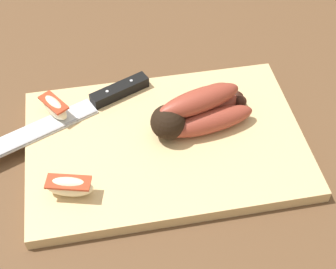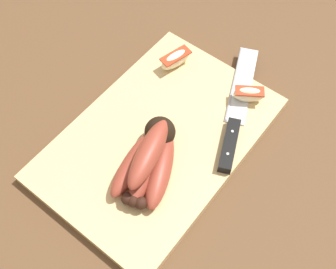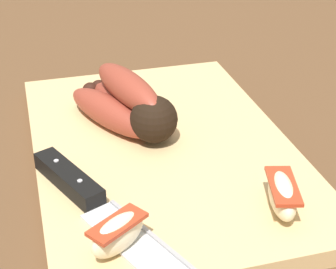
% 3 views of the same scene
% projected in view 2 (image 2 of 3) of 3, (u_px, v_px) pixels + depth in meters
% --- Properties ---
extents(ground_plane, '(6.00, 6.00, 0.00)m').
position_uv_depth(ground_plane, '(146.00, 142.00, 0.75)').
color(ground_plane, brown).
extents(cutting_board, '(0.42, 0.28, 0.02)m').
position_uv_depth(cutting_board, '(159.00, 139.00, 0.74)').
color(cutting_board, tan).
rests_on(cutting_board, ground_plane).
extents(banana_bunch, '(0.16, 0.12, 0.07)m').
position_uv_depth(banana_bunch, '(150.00, 159.00, 0.68)').
color(banana_bunch, black).
rests_on(banana_bunch, cutting_board).
extents(chefs_knife, '(0.27, 0.14, 0.02)m').
position_uv_depth(chefs_knife, '(234.00, 123.00, 0.74)').
color(chefs_knife, silver).
rests_on(chefs_knife, cutting_board).
extents(apple_wedge_near, '(0.07, 0.04, 0.03)m').
position_uv_depth(apple_wedge_near, '(176.00, 59.00, 0.80)').
color(apple_wedge_near, beige).
rests_on(apple_wedge_near, cutting_board).
extents(apple_wedge_middle, '(0.05, 0.06, 0.03)m').
position_uv_depth(apple_wedge_middle, '(249.00, 94.00, 0.75)').
color(apple_wedge_middle, beige).
rests_on(apple_wedge_middle, cutting_board).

